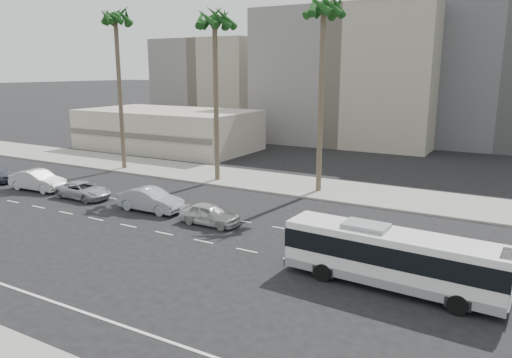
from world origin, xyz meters
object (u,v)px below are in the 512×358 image
Objects in this scene: city_bus at (391,257)px; car_c at (83,190)px; car_a at (210,214)px; car_d at (38,180)px; palm_far at (115,21)px; palm_near at (323,12)px; car_b at (150,200)px; palm_mid at (215,24)px.

car_c is (-25.24, 4.11, -0.86)m from city_bus.
city_bus is 13.26m from car_a.
city_bus is 1.97× the size of car_d.
palm_near is at bearing 2.51° from palm_far.
car_b is 0.31× the size of palm_far.
palm_far is (-18.04, 10.68, 13.87)m from car_a.
palm_far is at bearing -177.49° from palm_near.
car_b is 0.33× the size of palm_mid.
palm_near is (15.45, 11.07, 13.64)m from car_c.
car_d is 27.24m from palm_near.
car_a is 0.26× the size of palm_far.
palm_near is at bearing 4.31° from palm_mid.
palm_mid is (-9.64, -0.73, -0.53)m from palm_near.
car_c is at bearing -61.35° from palm_far.
car_b is 0.98× the size of car_d.
car_c is at bearing -144.37° from palm_near.
palm_near is at bearing -38.39° from car_b.
car_a is 18.11m from palm_near.
palm_far is (-12.54, 10.20, 13.75)m from car_b.
palm_far is (-30.78, 14.26, 13.06)m from city_bus.
car_a reaches higher than car_c.
palm_near is 9.68m from palm_mid.
car_c is 5.50m from car_d.
palm_far reaches higher than city_bus.
city_bus is at bearing -98.40° from car_c.
car_c is at bearing 173.83° from city_bus.
car_a is at bearing -104.26° from palm_near.
car_c is 0.31× the size of palm_mid.
car_d is 0.34× the size of palm_mid.
palm_mid reaches higher than city_bus.
car_a is (-12.74, 3.57, -0.81)m from city_bus.
palm_far is (-0.05, 10.14, 13.73)m from car_d.
city_bus is 2.43× the size of car_a.
car_a is 0.83× the size of car_b.
palm_near is at bearing -53.52° from car_c.
palm_near is at bearing 125.90° from city_bus.
palm_near is at bearing -14.79° from car_a.
car_a is 12.51m from car_c.
car_d is 0.33× the size of palm_near.
city_bus is at bearing -24.85° from palm_far.
city_bus is 36.35m from palm_far.
city_bus is 2.14× the size of car_c.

